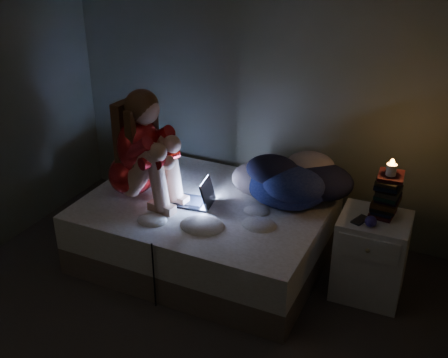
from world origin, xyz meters
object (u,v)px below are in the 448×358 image
Objects in this scene: phone at (360,220)px; nightstand at (371,256)px; woman at (130,143)px; laptop at (190,190)px; bed at (206,230)px; candle at (391,172)px.

nightstand is at bearing 62.99° from phone.
woman is 0.58m from laptop.
laptop reaches higher than bed.
laptop reaches higher than nightstand.
nightstand is (1.29, 0.09, 0.07)m from bed.
candle reaches higher than bed.
laptop reaches higher than phone.
nightstand reaches higher than bed.
phone is (-0.09, -0.08, 0.33)m from nightstand.
phone is at bearing -130.87° from candle.
woman is at bearing -179.78° from laptop.
nightstand is (1.38, 0.16, -0.30)m from laptop.
woman is 6.46× the size of phone.
laptop is 2.33× the size of phone.
phone is (1.19, 0.01, 0.39)m from bed.
nightstand is 8.02× the size of candle.
phone is at bearing 11.61° from woman.
woman is 1.97m from nightstand.
woman is 1.41× the size of nightstand.
phone reaches higher than bed.
woman is at bearing -166.11° from bed.
phone is at bearing 0.47° from bed.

